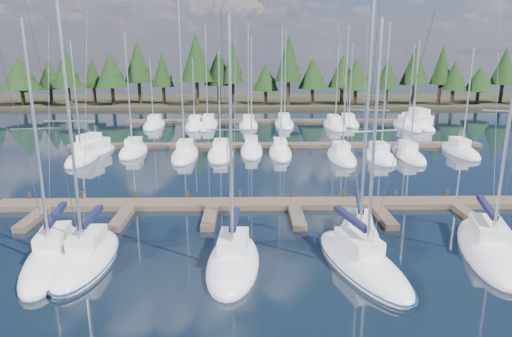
{
  "coord_description": "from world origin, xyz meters",
  "views": [
    {
      "loc": [
        -3.36,
        -14.35,
        11.24
      ],
      "look_at": [
        -2.7,
        22.0,
        1.89
      ],
      "focal_mm": 32.0,
      "sensor_mm": 36.0,
      "label": 1
    }
  ],
  "objects_px": {
    "front_sailboat_4": "(362,262)",
    "front_sailboat_5": "(489,248)",
    "main_dock": "(294,206)",
    "front_sailboat_3": "(359,241)",
    "front_sailboat_2": "(233,262)",
    "front_sailboat_0": "(53,257)",
    "front_sailboat_1": "(87,258)",
    "motor_yacht_left": "(92,150)",
    "motor_yacht_right": "(417,124)"
  },
  "relations": [
    {
      "from": "main_dock",
      "to": "motor_yacht_right",
      "type": "xyz_separation_m",
      "value": [
        22.5,
        37.0,
        0.32
      ]
    },
    {
      "from": "front_sailboat_4",
      "to": "motor_yacht_right",
      "type": "height_order",
      "value": "front_sailboat_4"
    },
    {
      "from": "main_dock",
      "to": "motor_yacht_left",
      "type": "distance_m",
      "value": 28.1
    },
    {
      "from": "main_dock",
      "to": "front_sailboat_3",
      "type": "relative_size",
      "value": 2.97
    },
    {
      "from": "motor_yacht_left",
      "to": "motor_yacht_right",
      "type": "bearing_deg",
      "value": 22.75
    },
    {
      "from": "front_sailboat_5",
      "to": "motor_yacht_left",
      "type": "xyz_separation_m",
      "value": [
        -31.36,
        26.53,
        0.15
      ]
    },
    {
      "from": "main_dock",
      "to": "motor_yacht_left",
      "type": "relative_size",
      "value": 5.37
    },
    {
      "from": "main_dock",
      "to": "front_sailboat_0",
      "type": "distance_m",
      "value": 16.44
    },
    {
      "from": "front_sailboat_4",
      "to": "front_sailboat_0",
      "type": "bearing_deg",
      "value": 176.63
    },
    {
      "from": "front_sailboat_2",
      "to": "front_sailboat_4",
      "type": "bearing_deg",
      "value": -1.41
    },
    {
      "from": "motor_yacht_left",
      "to": "main_dock",
      "type": "bearing_deg",
      "value": -42.02
    },
    {
      "from": "front_sailboat_0",
      "to": "front_sailboat_5",
      "type": "relative_size",
      "value": 0.91
    },
    {
      "from": "main_dock",
      "to": "front_sailboat_0",
      "type": "height_order",
      "value": "front_sailboat_0"
    },
    {
      "from": "main_dock",
      "to": "front_sailboat_4",
      "type": "distance_m",
      "value": 9.8
    },
    {
      "from": "front_sailboat_4",
      "to": "motor_yacht_left",
      "type": "relative_size",
      "value": 1.66
    },
    {
      "from": "front_sailboat_4",
      "to": "motor_yacht_left",
      "type": "distance_m",
      "value": 36.78
    },
    {
      "from": "front_sailboat_1",
      "to": "front_sailboat_5",
      "type": "relative_size",
      "value": 0.96
    },
    {
      "from": "front_sailboat_1",
      "to": "front_sailboat_4",
      "type": "height_order",
      "value": "front_sailboat_1"
    },
    {
      "from": "front_sailboat_2",
      "to": "front_sailboat_5",
      "type": "height_order",
      "value": "front_sailboat_5"
    },
    {
      "from": "main_dock",
      "to": "motor_yacht_right",
      "type": "bearing_deg",
      "value": 58.7
    },
    {
      "from": "front_sailboat_4",
      "to": "front_sailboat_5",
      "type": "xyz_separation_m",
      "value": [
        7.78,
        1.7,
        0.01
      ]
    },
    {
      "from": "front_sailboat_1",
      "to": "front_sailboat_2",
      "type": "height_order",
      "value": "front_sailboat_1"
    },
    {
      "from": "front_sailboat_2",
      "to": "motor_yacht_left",
      "type": "bearing_deg",
      "value": 120.76
    },
    {
      "from": "main_dock",
      "to": "front_sailboat_3",
      "type": "height_order",
      "value": "front_sailboat_3"
    },
    {
      "from": "front_sailboat_2",
      "to": "front_sailboat_3",
      "type": "distance_m",
      "value": 7.88
    },
    {
      "from": "front_sailboat_0",
      "to": "main_dock",
      "type": "bearing_deg",
      "value": 30.84
    },
    {
      "from": "front_sailboat_0",
      "to": "front_sailboat_4",
      "type": "relative_size",
      "value": 1.0
    },
    {
      "from": "main_dock",
      "to": "front_sailboat_5",
      "type": "xyz_separation_m",
      "value": [
        10.49,
        -7.72,
        0.08
      ]
    },
    {
      "from": "front_sailboat_3",
      "to": "front_sailboat_5",
      "type": "relative_size",
      "value": 0.99
    },
    {
      "from": "front_sailboat_3",
      "to": "front_sailboat_4",
      "type": "bearing_deg",
      "value": -100.59
    },
    {
      "from": "main_dock",
      "to": "motor_yacht_right",
      "type": "height_order",
      "value": "motor_yacht_right"
    },
    {
      "from": "front_sailboat_2",
      "to": "main_dock",
      "type": "bearing_deg",
      "value": 65.69
    },
    {
      "from": "front_sailboat_0",
      "to": "front_sailboat_1",
      "type": "distance_m",
      "value": 1.93
    },
    {
      "from": "main_dock",
      "to": "front_sailboat_4",
      "type": "xyz_separation_m",
      "value": [
        2.71,
        -9.42,
        0.07
      ]
    },
    {
      "from": "front_sailboat_3",
      "to": "main_dock",
      "type": "bearing_deg",
      "value": 116.18
    },
    {
      "from": "front_sailboat_0",
      "to": "front_sailboat_4",
      "type": "xyz_separation_m",
      "value": [
        16.82,
        -0.99,
        -0.01
      ]
    },
    {
      "from": "front_sailboat_1",
      "to": "motor_yacht_right",
      "type": "height_order",
      "value": "front_sailboat_1"
    },
    {
      "from": "front_sailboat_0",
      "to": "motor_yacht_left",
      "type": "xyz_separation_m",
      "value": [
        -6.76,
        27.24,
        0.15
      ]
    },
    {
      "from": "front_sailboat_2",
      "to": "front_sailboat_1",
      "type": "bearing_deg",
      "value": 176.03
    },
    {
      "from": "main_dock",
      "to": "front_sailboat_3",
      "type": "bearing_deg",
      "value": -63.82
    },
    {
      "from": "front_sailboat_0",
      "to": "front_sailboat_5",
      "type": "height_order",
      "value": "front_sailboat_5"
    },
    {
      "from": "front_sailboat_4",
      "to": "front_sailboat_5",
      "type": "bearing_deg",
      "value": 12.31
    },
    {
      "from": "front_sailboat_3",
      "to": "front_sailboat_4",
      "type": "relative_size",
      "value": 1.09
    },
    {
      "from": "front_sailboat_4",
      "to": "motor_yacht_left",
      "type": "height_order",
      "value": "front_sailboat_4"
    },
    {
      "from": "front_sailboat_1",
      "to": "front_sailboat_3",
      "type": "relative_size",
      "value": 0.97
    },
    {
      "from": "front_sailboat_0",
      "to": "front_sailboat_1",
      "type": "xyz_separation_m",
      "value": [
        1.91,
        -0.26,
        0.0
      ]
    },
    {
      "from": "front_sailboat_3",
      "to": "front_sailboat_5",
      "type": "bearing_deg",
      "value": -8.87
    },
    {
      "from": "front_sailboat_5",
      "to": "motor_yacht_left",
      "type": "relative_size",
      "value": 1.82
    },
    {
      "from": "front_sailboat_0",
      "to": "front_sailboat_4",
      "type": "distance_m",
      "value": 16.85
    },
    {
      "from": "main_dock",
      "to": "front_sailboat_0",
      "type": "bearing_deg",
      "value": -149.16
    }
  ]
}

